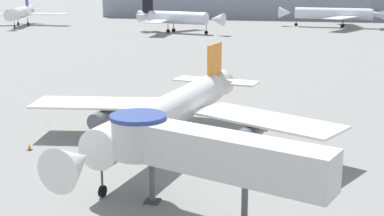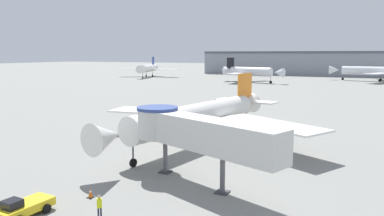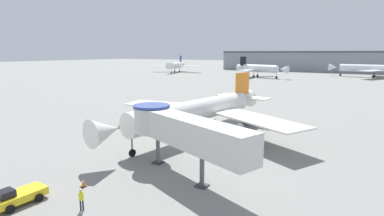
# 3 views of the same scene
# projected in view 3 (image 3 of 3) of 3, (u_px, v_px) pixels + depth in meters

# --- Properties ---
(ground_plane) EXTENTS (800.00, 800.00, 0.00)m
(ground_plane) POSITION_uv_depth(u_px,v_px,m) (209.00, 138.00, 43.35)
(ground_plane) COLOR gray
(main_airplane) EXTENTS (32.24, 32.66, 8.74)m
(main_airplane) POSITION_uv_depth(u_px,v_px,m) (199.00, 111.00, 44.38)
(main_airplane) COLOR white
(main_airplane) RESTS_ON ground_plane
(jet_bridge) EXTENTS (16.15, 8.49, 6.48)m
(jet_bridge) POSITION_uv_depth(u_px,v_px,m) (178.00, 128.00, 29.75)
(jet_bridge) COLOR silver
(jet_bridge) RESTS_ON ground_plane
(pushback_tug_yellow) EXTENTS (2.44, 4.24, 1.52)m
(pushback_tug_yellow) POSITION_uv_depth(u_px,v_px,m) (17.00, 196.00, 24.37)
(pushback_tug_yellow) COLOR yellow
(pushback_tug_yellow) RESTS_ON ground_plane
(traffic_cone_near_nose) EXTENTS (0.50, 0.50, 0.82)m
(traffic_cone_near_nose) POSITION_uv_depth(u_px,v_px,m) (83.00, 183.00, 27.57)
(traffic_cone_near_nose) COLOR black
(traffic_cone_near_nose) RESTS_ON ground_plane
(traffic_cone_port_wing) EXTENTS (0.43, 0.43, 0.71)m
(traffic_cone_port_wing) POSITION_uv_depth(u_px,v_px,m) (119.00, 126.00, 48.81)
(traffic_cone_port_wing) COLOR black
(traffic_cone_port_wing) RESTS_ON ground_plane
(ground_crew_marshaller) EXTENTS (0.38, 0.38, 1.78)m
(ground_crew_marshaller) POSITION_uv_depth(u_px,v_px,m) (81.00, 198.00, 23.34)
(ground_crew_marshaller) COLOR #1E2338
(ground_crew_marshaller) RESTS_ON ground_plane
(background_jet_gray_tail) EXTENTS (34.62, 34.79, 10.14)m
(background_jet_gray_tail) POSITION_uv_depth(u_px,v_px,m) (369.00, 68.00, 148.34)
(background_jet_gray_tail) COLOR silver
(background_jet_gray_tail) RESTS_ON ground_plane
(background_jet_blue_tail) EXTENTS (30.83, 27.89, 10.15)m
(background_jet_blue_tail) POSITION_uv_depth(u_px,v_px,m) (176.00, 65.00, 185.89)
(background_jet_blue_tail) COLOR white
(background_jet_blue_tail) RESTS_ON ground_plane
(background_jet_black_tail) EXTENTS (28.21, 26.79, 10.11)m
(background_jet_black_tail) POSITION_uv_depth(u_px,v_px,m) (259.00, 68.00, 147.88)
(background_jet_black_tail) COLOR silver
(background_jet_black_tail) RESTS_ON ground_plane
(terminal_building) EXTENTS (129.35, 22.77, 13.16)m
(terminal_building) POSITION_uv_depth(u_px,v_px,m) (321.00, 61.00, 194.44)
(terminal_building) COLOR gray
(terminal_building) RESTS_ON ground_plane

